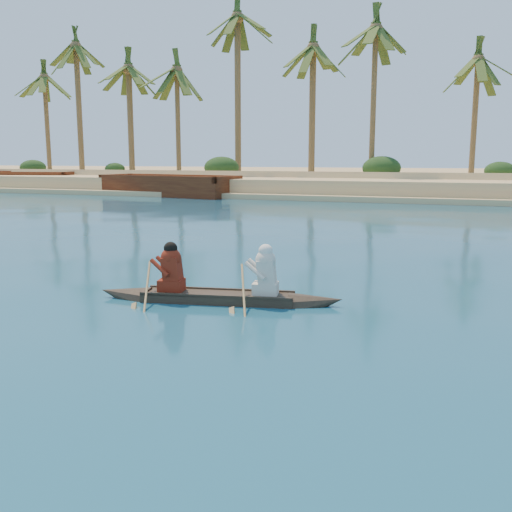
% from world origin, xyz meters
% --- Properties ---
extents(ground, '(160.00, 160.00, 0.00)m').
position_xyz_m(ground, '(0.00, 0.00, 0.00)').
color(ground, '#0C344E').
rests_on(ground, ground).
extents(sandy_embankment, '(150.00, 51.00, 1.50)m').
position_xyz_m(sandy_embankment, '(0.00, 46.89, 0.53)').
color(sandy_embankment, '#DBC37C').
rests_on(sandy_embankment, ground).
extents(palm_grove, '(110.00, 14.00, 16.00)m').
position_xyz_m(palm_grove, '(0.00, 35.00, 8.00)').
color(palm_grove, '#364F1B').
rests_on(palm_grove, ground).
extents(shrub_cluster, '(100.00, 6.00, 2.40)m').
position_xyz_m(shrub_cluster, '(0.00, 31.50, 1.20)').
color(shrub_cluster, black).
rests_on(shrub_cluster, ground).
extents(canoe, '(4.93, 1.56, 1.35)m').
position_xyz_m(canoe, '(8.00, -4.00, 0.26)').
color(canoe, '#3B2F20').
rests_on(canoe, ground).
extents(barge_left, '(11.78, 6.10, 1.87)m').
position_xyz_m(barge_left, '(-25.80, 27.00, 0.66)').
color(barge_left, brown).
rests_on(barge_left, ground).
extents(barge_mid, '(11.21, 5.38, 1.79)m').
position_xyz_m(barge_mid, '(-8.46, 23.89, 0.63)').
color(barge_mid, brown).
rests_on(barge_mid, ground).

